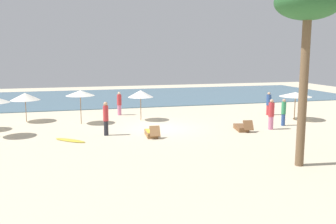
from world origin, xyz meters
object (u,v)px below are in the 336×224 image
object	(u,v)px
person_1	(271,114)
person_4	(284,112)
surfboard	(70,140)
umbrella_1	(80,93)
person_2	(269,104)
umbrella_3	(25,97)
lounger_2	(242,128)
umbrella_5	(141,94)
lounger_1	(152,133)
umbrella_0	(295,94)
person_0	(106,118)
palm_1	(308,8)
person_3	(119,103)

from	to	relation	value
person_1	person_4	xyz separation A→B (m)	(1.41, 0.88, -0.05)
person_1	surfboard	xyz separation A→B (m)	(-12.05, 0.09, -0.92)
umbrella_1	surfboard	distance (m)	5.36
umbrella_1	person_2	size ratio (longest dim) A/B	1.28
umbrella_3	lounger_2	bearing A→B (deg)	-26.74
lounger_2	person_4	world-z (taller)	person_4
umbrella_5	person_4	bearing A→B (deg)	-26.58
umbrella_3	person_1	world-z (taller)	umbrella_3
umbrella_1	lounger_1	distance (m)	6.46
umbrella_1	lounger_1	size ratio (longest dim) A/B	1.30
umbrella_3	umbrella_5	size ratio (longest dim) A/B	0.94
lounger_1	umbrella_3	bearing A→B (deg)	137.53
umbrella_0	umbrella_3	xyz separation A→B (m)	(-18.17, 4.26, -0.07)
umbrella_3	umbrella_5	distance (m)	7.86
person_0	umbrella_3	bearing A→B (deg)	129.99
lounger_2	person_0	size ratio (longest dim) A/B	0.90
person_4	palm_1	world-z (taller)	palm_1
umbrella_5	person_4	world-z (taller)	umbrella_5
person_2	person_4	bearing A→B (deg)	-106.86
umbrella_0	umbrella_5	xyz separation A→B (m)	(-10.47, 2.69, 0.06)
person_3	surfboard	size ratio (longest dim) A/B	0.97
umbrella_1	lounger_1	xyz separation A→B (m)	(3.70, -4.95, -1.88)
person_3	palm_1	xyz separation A→B (m)	(5.57, -14.84, 5.60)
lounger_1	palm_1	size ratio (longest dim) A/B	0.23
surfboard	umbrella_3	bearing A→B (deg)	112.94
umbrella_1	person_3	bearing A→B (deg)	43.48
umbrella_1	person_3	size ratio (longest dim) A/B	1.27
umbrella_1	umbrella_3	distance (m)	4.02
umbrella_1	person_2	distance (m)	13.93
umbrella_0	umbrella_3	bearing A→B (deg)	166.82
umbrella_3	person_0	xyz separation A→B (m)	(4.84, -5.78, -0.73)
person_1	person_3	size ratio (longest dim) A/B	1.07
umbrella_5	person_2	distance (m)	9.84
person_3	person_4	xyz separation A→B (m)	(9.71, -6.92, 0.01)
person_1	palm_1	bearing A→B (deg)	-111.23
umbrella_0	umbrella_1	size ratio (longest dim) A/B	1.00
person_0	person_3	size ratio (longest dim) A/B	1.11
umbrella_5	person_1	world-z (taller)	umbrella_5
umbrella_0	person_0	xyz separation A→B (m)	(-13.33, -1.52, -0.80)
person_4	person_1	bearing A→B (deg)	-148.12
person_1	person_4	world-z (taller)	person_1
umbrella_0	person_1	bearing A→B (deg)	-143.08
umbrella_1	lounger_1	world-z (taller)	umbrella_1
umbrella_1	person_1	distance (m)	12.37
surfboard	person_3	bearing A→B (deg)	64.04
lounger_2	person_1	xyz separation A→B (m)	(1.87, -0.19, 0.78)
lounger_2	person_2	world-z (taller)	person_2
lounger_2	person_4	xyz separation A→B (m)	(3.28, 0.69, 0.73)
umbrella_5	person_0	world-z (taller)	umbrella_5
person_1	umbrella_3	bearing A→B (deg)	155.61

